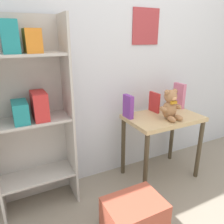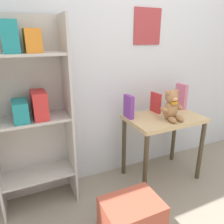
# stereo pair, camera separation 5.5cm
# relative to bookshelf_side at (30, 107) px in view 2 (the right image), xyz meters

# --- Properties ---
(wall_back) EXTENTS (4.80, 0.07, 2.50)m
(wall_back) POSITION_rel_bookshelf_side_xyz_m (0.80, 0.15, 0.43)
(wall_back) COLOR silver
(wall_back) RESTS_ON ground_plane
(bookshelf_side) EXTENTS (0.57, 0.28, 1.45)m
(bookshelf_side) POSITION_rel_bookshelf_side_xyz_m (0.00, 0.00, 0.00)
(bookshelf_side) COLOR #BCB7B2
(bookshelf_side) RESTS_ON ground_plane
(display_table) EXTENTS (0.67, 0.44, 0.62)m
(display_table) POSITION_rel_bookshelf_side_xyz_m (1.11, -0.16, -0.30)
(display_table) COLOR tan
(display_table) RESTS_ON ground_plane
(teddy_bear) EXTENTS (0.20, 0.18, 0.26)m
(teddy_bear) POSITION_rel_bookshelf_side_xyz_m (1.12, -0.24, -0.08)
(teddy_bear) COLOR #A8754C
(teddy_bear) RESTS_ON display_table
(book_standing_purple) EXTENTS (0.04, 0.12, 0.20)m
(book_standing_purple) POSITION_rel_bookshelf_side_xyz_m (0.81, -0.05, -0.09)
(book_standing_purple) COLOR purple
(book_standing_purple) RESTS_ON display_table
(book_standing_red) EXTENTS (0.03, 0.14, 0.19)m
(book_standing_red) POSITION_rel_bookshelf_side_xyz_m (1.11, -0.02, -0.10)
(book_standing_red) COLOR red
(book_standing_red) RESTS_ON display_table
(book_standing_pink) EXTENTS (0.04, 0.14, 0.25)m
(book_standing_pink) POSITION_rel_bookshelf_side_xyz_m (1.42, -0.02, -0.07)
(book_standing_pink) COLOR #D17093
(book_standing_pink) RESTS_ON display_table
(storage_bin) EXTENTS (0.39, 0.29, 0.29)m
(storage_bin) POSITION_rel_bookshelf_side_xyz_m (0.51, -0.65, -0.67)
(storage_bin) COLOR #AD4C38
(storage_bin) RESTS_ON ground_plane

